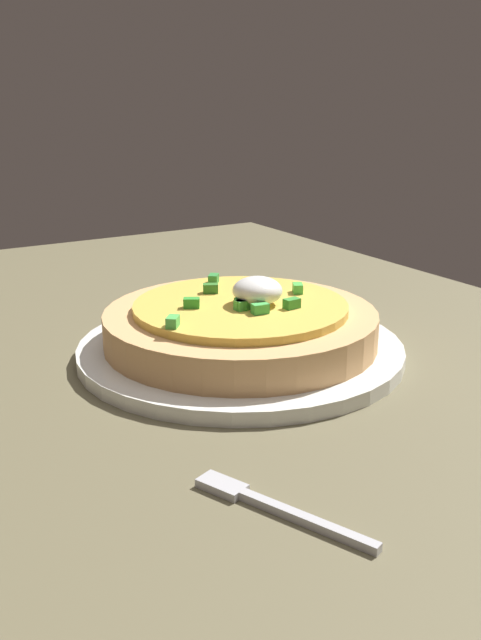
# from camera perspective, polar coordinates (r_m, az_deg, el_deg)

# --- Properties ---
(dining_table) EXTENTS (1.17, 0.74, 0.02)m
(dining_table) POSITION_cam_1_polar(r_m,az_deg,el_deg) (0.55, 0.68, -6.32)
(dining_table) COLOR brown
(dining_table) RESTS_ON ground
(plate) EXTENTS (0.27, 0.27, 0.01)m
(plate) POSITION_cam_1_polar(r_m,az_deg,el_deg) (0.60, 0.00, -2.35)
(plate) COLOR white
(plate) RESTS_ON dining_table
(pizza) EXTENTS (0.23, 0.23, 0.06)m
(pizza) POSITION_cam_1_polar(r_m,az_deg,el_deg) (0.59, 0.03, -0.28)
(pizza) COLOR tan
(pizza) RESTS_ON plate
(fork) EXTENTS (0.11, 0.05, 0.00)m
(fork) POSITION_cam_1_polar(r_m,az_deg,el_deg) (0.39, 2.17, -14.48)
(fork) COLOR #B7B7BC
(fork) RESTS_ON dining_table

